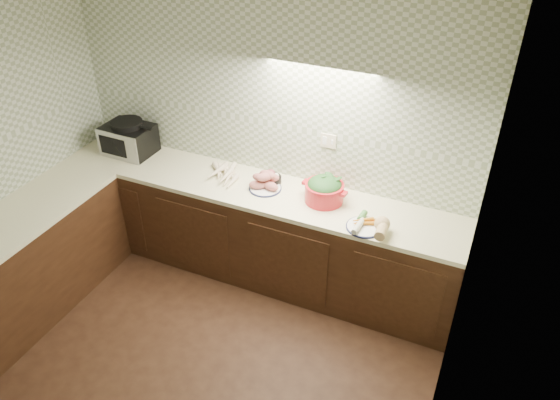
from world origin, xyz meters
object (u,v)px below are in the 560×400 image
at_px(toaster_oven, 129,138).
at_px(parsnip_pile, 231,178).
at_px(sweet_potato_plate, 265,182).
at_px(dutch_oven, 324,190).
at_px(onion_bowl, 272,178).
at_px(veg_plate, 373,224).

height_order(toaster_oven, parsnip_pile, toaster_oven).
height_order(sweet_potato_plate, dutch_oven, dutch_oven).
bearing_deg(onion_bowl, toaster_oven, -177.68).
bearing_deg(parsnip_pile, veg_plate, -7.28).
height_order(onion_bowl, dutch_oven, dutch_oven).
bearing_deg(parsnip_pile, dutch_oven, 3.54).
distance_m(onion_bowl, dutch_oven, 0.52).
relative_size(parsnip_pile, sweet_potato_plate, 1.59).
bearing_deg(dutch_oven, toaster_oven, -173.55).
distance_m(toaster_oven, dutch_oven, 1.94).
bearing_deg(toaster_oven, onion_bowl, 3.40).
distance_m(toaster_oven, onion_bowl, 1.44).
bearing_deg(parsnip_pile, toaster_oven, 175.98).
height_order(sweet_potato_plate, onion_bowl, sweet_potato_plate).
bearing_deg(onion_bowl, veg_plate, -17.20).
bearing_deg(onion_bowl, dutch_oven, -9.57).
xyz_separation_m(parsnip_pile, veg_plate, (1.30, -0.17, 0.01)).
bearing_deg(sweet_potato_plate, onion_bowl, 85.62).
height_order(parsnip_pile, sweet_potato_plate, sweet_potato_plate).
distance_m(onion_bowl, veg_plate, 1.02).
bearing_deg(toaster_oven, veg_plate, -4.70).
height_order(onion_bowl, veg_plate, veg_plate).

